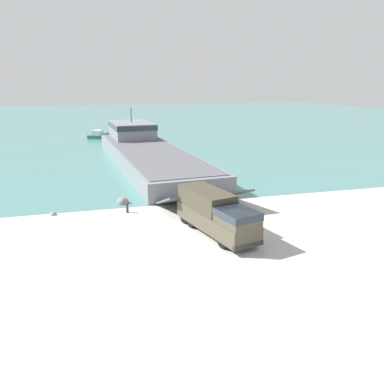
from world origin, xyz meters
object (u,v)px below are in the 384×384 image
Objects in this scene: soldier_on_ramp at (240,211)px; cargo_crate at (232,228)px; landing_craft at (145,149)px; mooring_bollard at (127,207)px; moored_boat_a at (99,135)px; military_truck at (216,213)px.

soldier_on_ramp reaches higher than cargo_crate.
mooring_bollard is at bearing -106.30° from landing_craft.
landing_craft is 27.51m from moored_boat_a.
soldier_on_ramp is at bearing -87.08° from landing_craft.
soldier_on_ramp is at bearing 107.62° from military_truck.
moored_boat_a is at bearing 97.79° from landing_craft.
landing_craft is 6.23× the size of moored_boat_a.
mooring_bollard is (-5.88, 6.30, -1.10)m from military_truck.
landing_craft is at bearing -83.49° from soldier_on_ramp.
moored_boat_a is 56.77m from cargo_crate.
landing_craft is 48.47× the size of mooring_bollard.
soldier_on_ramp is 9.63m from mooring_bollard.
military_truck is at bearing -92.35° from landing_craft.
cargo_crate is at bearing -90.09° from landing_craft.
military_truck is 9.70× the size of cargo_crate.
soldier_on_ramp is 2.29m from cargo_crate.
landing_craft is 23.33m from mooring_bollard.
military_truck is (1.17, -29.12, -0.05)m from landing_craft.
landing_craft is at bearing 167.95° from military_truck.
military_truck is at bearing -59.48° from moored_boat_a.
landing_craft is at bearing -54.26° from moored_boat_a.
mooring_bollard is at bearing 137.28° from cargo_crate.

